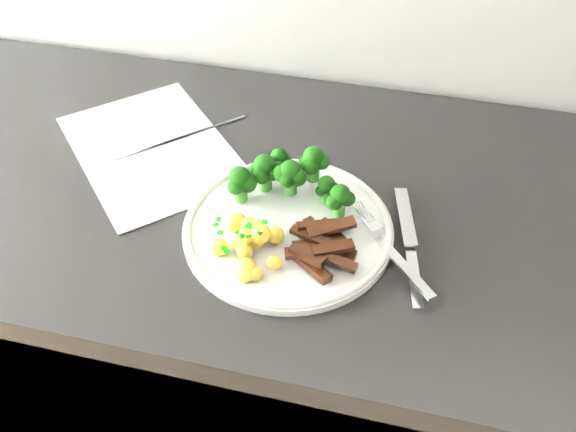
{
  "coord_description": "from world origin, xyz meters",
  "views": [
    {
      "loc": [
        0.24,
        1.02,
        1.52
      ],
      "look_at": [
        0.1,
        1.6,
        0.94
      ],
      "focal_mm": 39.19,
      "sensor_mm": 36.0,
      "label": 1
    }
  ],
  "objects_px": {
    "counter": "(263,363)",
    "broccoli": "(289,175)",
    "fork": "(393,252)",
    "knife": "(411,259)",
    "plate": "(288,228)",
    "recipe_paper": "(152,149)",
    "potatoes": "(249,241)",
    "beef_strips": "(322,245)"
  },
  "relations": [
    {
      "from": "plate",
      "to": "broccoli",
      "type": "distance_m",
      "value": 0.07
    },
    {
      "from": "counter",
      "to": "knife",
      "type": "xyz_separation_m",
      "value": [
        0.23,
        -0.09,
        0.46
      ]
    },
    {
      "from": "plate",
      "to": "broccoli",
      "type": "height_order",
      "value": "broccoli"
    },
    {
      "from": "knife",
      "to": "potatoes",
      "type": "bearing_deg",
      "value": -171.34
    },
    {
      "from": "broccoli",
      "to": "beef_strips",
      "type": "relative_size",
      "value": 1.56
    },
    {
      "from": "beef_strips",
      "to": "fork",
      "type": "relative_size",
      "value": 0.73
    },
    {
      "from": "broccoli",
      "to": "counter",
      "type": "bearing_deg",
      "value": 172.07
    },
    {
      "from": "counter",
      "to": "recipe_paper",
      "type": "relative_size",
      "value": 6.54
    },
    {
      "from": "recipe_paper",
      "to": "potatoes",
      "type": "height_order",
      "value": "potatoes"
    },
    {
      "from": "fork",
      "to": "knife",
      "type": "xyz_separation_m",
      "value": [
        0.02,
        0.0,
        -0.01
      ]
    },
    {
      "from": "counter",
      "to": "recipe_paper",
      "type": "distance_m",
      "value": 0.49
    },
    {
      "from": "counter",
      "to": "beef_strips",
      "type": "height_order",
      "value": "beef_strips"
    },
    {
      "from": "potatoes",
      "to": "broccoli",
      "type": "bearing_deg",
      "value": 77.04
    },
    {
      "from": "broccoli",
      "to": "fork",
      "type": "relative_size",
      "value": 1.14
    },
    {
      "from": "potatoes",
      "to": "knife",
      "type": "relative_size",
      "value": 0.52
    },
    {
      "from": "beef_strips",
      "to": "knife",
      "type": "distance_m",
      "value": 0.12
    },
    {
      "from": "counter",
      "to": "fork",
      "type": "xyz_separation_m",
      "value": [
        0.21,
        -0.09,
        0.47
      ]
    },
    {
      "from": "counter",
      "to": "broccoli",
      "type": "height_order",
      "value": "broccoli"
    },
    {
      "from": "potatoes",
      "to": "fork",
      "type": "relative_size",
      "value": 0.71
    },
    {
      "from": "recipe_paper",
      "to": "plate",
      "type": "relative_size",
      "value": 1.31
    },
    {
      "from": "broccoli",
      "to": "beef_strips",
      "type": "bearing_deg",
      "value": -54.84
    },
    {
      "from": "plate",
      "to": "counter",
      "type": "bearing_deg",
      "value": 133.98
    },
    {
      "from": "recipe_paper",
      "to": "potatoes",
      "type": "xyz_separation_m",
      "value": [
        0.21,
        -0.17,
        0.02
      ]
    },
    {
      "from": "plate",
      "to": "beef_strips",
      "type": "xyz_separation_m",
      "value": [
        0.05,
        -0.03,
        0.01
      ]
    },
    {
      "from": "broccoli",
      "to": "knife",
      "type": "distance_m",
      "value": 0.2
    },
    {
      "from": "counter",
      "to": "plate",
      "type": "distance_m",
      "value": 0.47
    },
    {
      "from": "plate",
      "to": "knife",
      "type": "height_order",
      "value": "knife"
    },
    {
      "from": "beef_strips",
      "to": "potatoes",
      "type": "bearing_deg",
      "value": -169.72
    },
    {
      "from": "potatoes",
      "to": "beef_strips",
      "type": "bearing_deg",
      "value": 10.28
    },
    {
      "from": "potatoes",
      "to": "beef_strips",
      "type": "relative_size",
      "value": 0.97
    },
    {
      "from": "counter",
      "to": "knife",
      "type": "relative_size",
      "value": 11.61
    },
    {
      "from": "counter",
      "to": "broccoli",
      "type": "bearing_deg",
      "value": -7.93
    },
    {
      "from": "broccoli",
      "to": "potatoes",
      "type": "height_order",
      "value": "broccoli"
    },
    {
      "from": "knife",
      "to": "plate",
      "type": "bearing_deg",
      "value": 173.87
    },
    {
      "from": "recipe_paper",
      "to": "knife",
      "type": "bearing_deg",
      "value": -18.96
    },
    {
      "from": "recipe_paper",
      "to": "knife",
      "type": "distance_m",
      "value": 0.44
    },
    {
      "from": "potatoes",
      "to": "knife",
      "type": "distance_m",
      "value": 0.21
    },
    {
      "from": "recipe_paper",
      "to": "broccoli",
      "type": "relative_size",
      "value": 2.12
    },
    {
      "from": "knife",
      "to": "fork",
      "type": "bearing_deg",
      "value": -174.53
    },
    {
      "from": "broccoli",
      "to": "knife",
      "type": "bearing_deg",
      "value": -23.86
    },
    {
      "from": "plate",
      "to": "beef_strips",
      "type": "relative_size",
      "value": 2.53
    },
    {
      "from": "broccoli",
      "to": "fork",
      "type": "distance_m",
      "value": 0.18
    }
  ]
}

